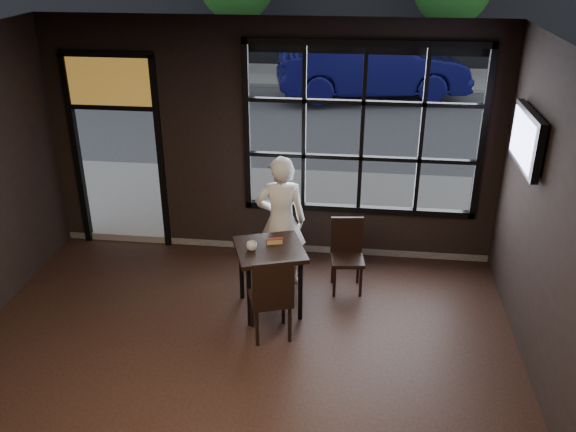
# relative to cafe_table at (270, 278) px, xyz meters

# --- Properties ---
(floor) EXTENTS (6.00, 7.00, 0.02)m
(floor) POSITION_rel_cafe_table_xyz_m (-0.21, -2.03, -0.42)
(floor) COLOR black
(floor) RESTS_ON ground
(ceiling) EXTENTS (6.00, 7.00, 0.02)m
(ceiling) POSITION_rel_cafe_table_xyz_m (-0.21, -2.03, 2.80)
(ceiling) COLOR black
(ceiling) RESTS_ON ground
(window_frame) EXTENTS (3.06, 0.12, 2.28)m
(window_frame) POSITION_rel_cafe_table_xyz_m (0.99, 1.47, 1.39)
(window_frame) COLOR black
(window_frame) RESTS_ON ground
(stained_transom) EXTENTS (1.20, 0.06, 0.70)m
(stained_transom) POSITION_rel_cafe_table_xyz_m (-2.31, 1.47, 1.94)
(stained_transom) COLOR orange
(stained_transom) RESTS_ON ground
(street_asphalt) EXTENTS (60.00, 41.00, 0.04)m
(street_asphalt) POSITION_rel_cafe_table_xyz_m (-0.21, 21.97, -0.43)
(street_asphalt) COLOR #545456
(street_asphalt) RESTS_ON ground
(cafe_table) EXTENTS (0.97, 0.97, 0.82)m
(cafe_table) POSITION_rel_cafe_table_xyz_m (0.00, 0.00, 0.00)
(cafe_table) COLOR black
(cafe_table) RESTS_ON floor
(chair_near) EXTENTS (0.56, 0.56, 1.03)m
(chair_near) POSITION_rel_cafe_table_xyz_m (0.08, -0.52, 0.10)
(chair_near) COLOR black
(chair_near) RESTS_ON floor
(chair_window) EXTENTS (0.44, 0.44, 0.92)m
(chair_window) POSITION_rel_cafe_table_xyz_m (0.89, 0.53, 0.05)
(chair_window) COLOR black
(chair_window) RESTS_ON floor
(man) EXTENTS (0.68, 0.51, 1.71)m
(man) POSITION_rel_cafe_table_xyz_m (0.05, 0.64, 0.44)
(man) COLOR white
(man) RESTS_ON floor
(hotdog) EXTENTS (0.21, 0.13, 0.06)m
(hotdog) POSITION_rel_cafe_table_xyz_m (0.04, 0.11, 0.44)
(hotdog) COLOR tan
(hotdog) RESTS_ON cafe_table
(cup) EXTENTS (0.15, 0.15, 0.10)m
(cup) POSITION_rel_cafe_table_xyz_m (-0.19, -0.08, 0.46)
(cup) COLOR silver
(cup) RESTS_ON cafe_table
(tv) EXTENTS (0.12, 1.06, 0.62)m
(tv) POSITION_rel_cafe_table_xyz_m (2.72, 0.33, 1.70)
(tv) COLOR black
(tv) RESTS_ON wall_right
(navy_car) EXTENTS (5.21, 2.67, 1.64)m
(navy_car) POSITION_rel_cafe_table_xyz_m (1.21, 10.22, 0.51)
(navy_car) COLOR #0C0C49
(navy_car) RESTS_ON street_asphalt
(maroon_car) EXTENTS (5.07, 2.72, 1.64)m
(maroon_car) POSITION_rel_cafe_table_xyz_m (-4.79, 10.13, 0.51)
(maroon_car) COLOR black
(maroon_car) RESTS_ON street_asphalt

